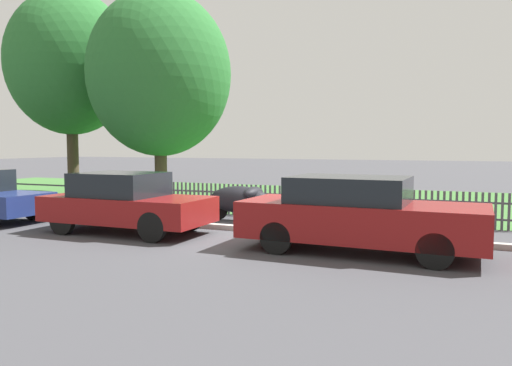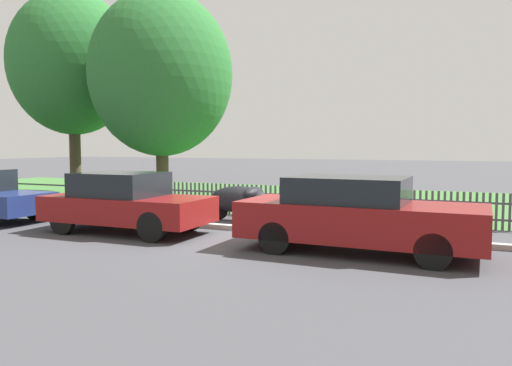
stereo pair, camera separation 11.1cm
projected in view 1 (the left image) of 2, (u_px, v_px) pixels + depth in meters
The scene contains 9 objects.
ground_plane at pixel (252, 232), 11.79m from camera, with size 120.00×120.00×0.00m, color #424247.
kerb_stone at pixel (254, 229), 11.88m from camera, with size 41.10×0.20×0.12m, color #B2ADA3.
grass_strip at pixel (332, 199), 18.97m from camera, with size 41.10×10.53×0.01m, color #3D7033.
park_fence at pixel (287, 202), 14.10m from camera, with size 41.10×0.05×0.91m.
parked_car_navy_estate at pixel (125, 202), 11.70m from camera, with size 3.94×1.74×1.42m.
parked_car_red_compact at pixel (358, 214), 9.53m from camera, with size 4.61×1.89×1.46m.
covered_motorcycle at pixel (241, 199), 13.46m from camera, with size 1.89×0.90×0.95m.
tree_nearest_kerb at pixel (70, 63), 20.75m from camera, with size 5.17×5.17×8.45m.
tree_behind_motorcycle at pixel (160, 74), 18.13m from camera, with size 5.20×5.20×7.64m.
Camera 1 is at (4.58, -10.74, 2.05)m, focal length 35.00 mm.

